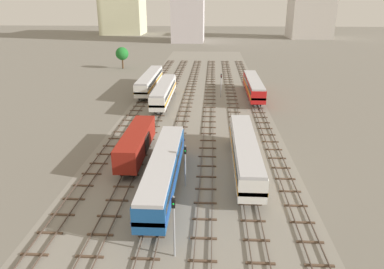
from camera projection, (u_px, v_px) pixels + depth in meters
The scene contains 20 objects.
ground_plane at pixel (196, 116), 66.63m from camera, with size 480.00×480.00×0.00m, color slate.
ballast_bed at pixel (196, 116), 66.63m from camera, with size 27.33×176.00×0.01m, color gray.
track_far_left at pixel (134, 112), 68.15m from camera, with size 2.40×126.00×0.29m.
track_left at pixel (159, 113), 67.90m from camera, with size 2.40×126.00×0.29m.
track_centre_left at pixel (184, 113), 67.65m from camera, with size 2.40×126.00×0.29m.
track_centre at pixel (209, 114), 67.40m from camera, with size 2.40×126.00×0.29m.
track_centre_right at pixel (234, 114), 67.14m from camera, with size 2.40×126.00×0.29m.
track_right at pixel (260, 115), 66.89m from camera, with size 2.40×126.00×0.29m.
diesel_railcar_centre_left_nearest at pixel (163, 169), 39.79m from camera, with size 2.96×20.50×3.80m.
diesel_railcar_centre_right_near at pixel (245, 151), 44.53m from camera, with size 2.96×20.50×3.80m.
freight_boxcar_left_mid at pixel (136, 142), 47.73m from camera, with size 2.87×14.00×3.60m.
diesel_railcar_left_midfar at pixel (164, 91), 73.69m from camera, with size 2.96×20.50×3.80m.
diesel_railcar_right_far at pixel (253, 86), 78.39m from camera, with size 2.96×20.50×3.80m.
passenger_coach_far_left_farther at pixel (150, 80), 83.74m from camera, with size 2.96×22.00×3.80m.
signal_post_nearest at pixel (221, 82), 78.18m from camera, with size 0.28×0.47×5.22m.
signal_post_near at pixel (174, 220), 28.91m from camera, with size 0.28×0.47×5.65m.
signal_post_mid at pixel (185, 161), 40.37m from camera, with size 0.28×0.47×4.98m.
lineside_tree_0 at pixel (122, 54), 111.04m from camera, with size 3.89×3.89×6.46m.
skyline_tower_0 at pixel (123, 9), 220.95m from camera, with size 24.50×23.86×28.75m.
skyline_tower_2 at pixel (311, 6), 197.31m from camera, with size 21.81×21.26×33.09m.
Camera 1 is at (2.87, -7.60, 19.97)m, focal length 34.06 mm.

